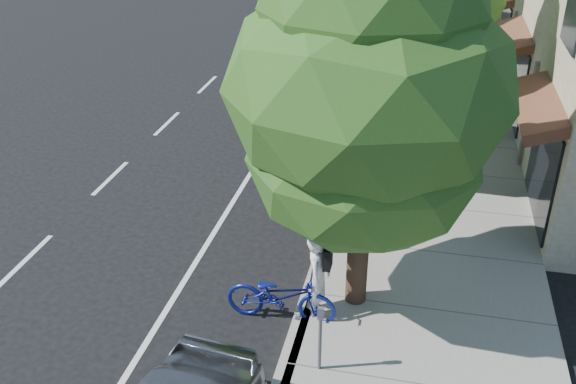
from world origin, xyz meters
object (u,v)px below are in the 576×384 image
(bicycle, at_px, (281,296))
(white_pickup, at_px, (346,16))
(dark_sedan, at_px, (319,61))
(pedestrian, at_px, (460,60))
(street_tree_0, at_px, (368,93))
(cyclist, at_px, (318,278))
(silver_suv, at_px, (330,90))

(bicycle, relative_size, white_pickup, 0.36)
(bicycle, relative_size, dark_sedan, 0.45)
(bicycle, distance_m, pedestrian, 14.66)
(street_tree_0, bearing_deg, cyclist, -141.37)
(bicycle, xyz_separation_m, pedestrian, (3.36, 14.26, 0.54))
(cyclist, bearing_deg, street_tree_0, -47.98)
(cyclist, height_order, bicycle, cyclist)
(cyclist, distance_m, silver_suv, 10.62)
(street_tree_0, relative_size, cyclist, 3.95)
(dark_sedan, xyz_separation_m, pedestrian, (5.16, 0.16, 0.33))
(street_tree_0, xyz_separation_m, cyclist, (-0.65, -0.52, -3.39))
(bicycle, height_order, silver_suv, silver_suv)
(bicycle, xyz_separation_m, white_pickup, (-1.80, 21.59, 0.28))
(silver_suv, relative_size, white_pickup, 1.04)
(cyclist, bearing_deg, white_pickup, 9.93)
(dark_sedan, height_order, pedestrian, pedestrian)
(cyclist, bearing_deg, pedestrian, -7.54)
(bicycle, xyz_separation_m, silver_suv, (-0.84, 10.72, 0.28))
(bicycle, distance_m, white_pickup, 21.66)
(dark_sedan, height_order, white_pickup, white_pickup)
(street_tree_0, distance_m, cyclist, 3.49)
(bicycle, bearing_deg, street_tree_0, -60.48)
(white_pickup, bearing_deg, pedestrian, -62.13)
(silver_suv, height_order, pedestrian, pedestrian)
(cyclist, xyz_separation_m, dark_sedan, (-2.45, 13.89, -0.15))
(dark_sedan, relative_size, white_pickup, 0.81)
(cyclist, distance_m, dark_sedan, 14.11)
(dark_sedan, bearing_deg, pedestrian, 9.56)
(cyclist, xyz_separation_m, bicycle, (-0.65, -0.20, -0.36))
(silver_suv, height_order, white_pickup, white_pickup)
(bicycle, height_order, white_pickup, white_pickup)
(pedestrian, bearing_deg, bicycle, 77.11)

